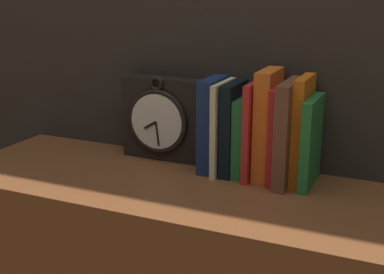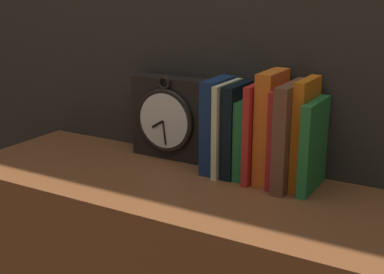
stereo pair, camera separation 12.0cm
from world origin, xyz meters
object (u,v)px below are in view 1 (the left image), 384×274
object	(u,v)px
clock	(163,119)
book_slot0_navy	(214,125)
book_slot1_cream	(223,127)
book_slot3_green	(245,136)
book_slot2_black	(233,128)
book_slot5_orange	(268,125)
book_slot4_red	(254,130)
book_slot6_red	(278,134)
book_slot7_brown	(288,133)
book_slot9_green	(311,142)
book_slot8_orange	(302,131)

from	to	relation	value
clock	book_slot0_navy	world-z (taller)	book_slot0_navy
book_slot1_cream	book_slot3_green	distance (m)	0.06
book_slot2_black	book_slot5_orange	bearing A→B (deg)	1.53
book_slot0_navy	book_slot4_red	distance (m)	0.11
book_slot6_red	book_slot7_brown	xyz separation A→B (m)	(0.03, -0.01, 0.01)
book_slot7_brown	book_slot6_red	bearing A→B (deg)	159.86
book_slot1_cream	book_slot6_red	xyz separation A→B (m)	(0.14, 0.00, 0.00)
book_slot5_orange	book_slot9_green	xyz separation A→B (m)	(0.11, -0.01, -0.03)
clock	book_slot6_red	world-z (taller)	book_slot6_red
book_slot0_navy	book_slot5_orange	world-z (taller)	book_slot5_orange
clock	book_slot4_red	world-z (taller)	book_slot4_red
book_slot3_green	book_slot8_orange	distance (m)	0.14
book_slot2_black	book_slot5_orange	size ratio (longest dim) A/B	0.86
book_slot5_orange	book_slot8_orange	xyz separation A→B (m)	(0.08, -0.00, -0.00)
book_slot0_navy	book_slot6_red	world-z (taller)	book_slot0_navy
book_slot2_black	book_slot0_navy	bearing A→B (deg)	178.02
book_slot7_brown	book_slot5_orange	bearing A→B (deg)	162.56
book_slot0_navy	book_slot5_orange	distance (m)	0.14
book_slot1_cream	book_slot9_green	size ratio (longest dim) A/B	1.09
book_slot7_brown	book_slot8_orange	distance (m)	0.03
book_slot0_navy	book_slot2_black	world-z (taller)	book_slot0_navy
clock	book_slot1_cream	xyz separation A→B (m)	(0.18, -0.03, 0.00)
book_slot5_orange	book_slot6_red	xyz separation A→B (m)	(0.03, -0.01, -0.02)
book_slot4_red	book_slot5_orange	distance (m)	0.03
book_slot6_red	book_slot3_green	bearing A→B (deg)	174.78
book_slot8_orange	book_slot0_navy	bearing A→B (deg)	179.91
book_slot4_red	book_slot6_red	xyz separation A→B (m)	(0.06, 0.00, -0.00)
book_slot6_red	book_slot8_orange	bearing A→B (deg)	7.29
book_slot4_red	book_slot9_green	size ratio (longest dim) A/B	1.13
book_slot6_red	book_slot9_green	bearing A→B (deg)	-1.89
book_slot0_navy	book_slot6_red	bearing A→B (deg)	-2.51
book_slot0_navy	book_slot2_black	distance (m)	0.05
book_slot7_brown	clock	bearing A→B (deg)	172.93
book_slot3_green	book_slot0_navy	bearing A→B (deg)	-179.72
clock	book_slot9_green	size ratio (longest dim) A/B	1.09
clock	book_slot8_orange	bearing A→B (deg)	-4.07
clock	book_slot2_black	distance (m)	0.21
book_slot0_navy	book_slot4_red	bearing A→B (deg)	-4.47
clock	book_slot8_orange	xyz separation A→B (m)	(0.37, -0.03, 0.02)
book_slot4_red	book_slot8_orange	bearing A→B (deg)	4.02
book_slot5_orange	book_slot1_cream	bearing A→B (deg)	-175.94
clock	book_slot8_orange	distance (m)	0.38
book_slot0_navy	book_slot3_green	distance (m)	0.08
book_slot5_orange	book_slot9_green	bearing A→B (deg)	-5.51
book_slot1_cream	book_slot6_red	world-z (taller)	book_slot6_red
book_slot0_navy	book_slot9_green	world-z (taller)	book_slot0_navy
book_slot7_brown	book_slot9_green	distance (m)	0.06
book_slot2_black	book_slot9_green	xyz separation A→B (m)	(0.19, -0.01, -0.01)
book_slot0_navy	book_slot3_green	world-z (taller)	book_slot0_navy
clock	book_slot5_orange	world-z (taller)	book_slot5_orange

